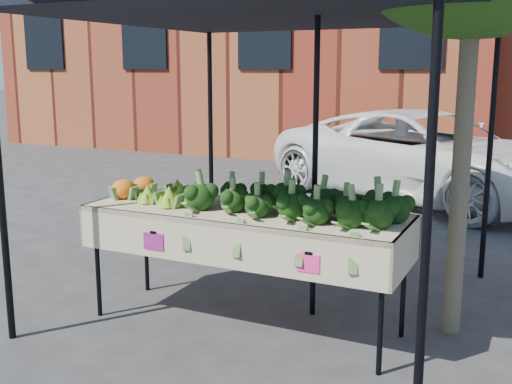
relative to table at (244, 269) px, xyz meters
name	(u,v)px	position (x,y,z in m)	size (l,w,h in m)	color
ground	(233,328)	(-0.05, -0.08, -0.45)	(90.00, 90.00, 0.00)	#2D2D2F
table	(244,269)	(0.00, 0.00, 0.00)	(2.40, 0.81, 0.90)	#C2AC8D
canopy	(277,139)	(0.03, 0.52, 0.92)	(3.16, 3.16, 2.74)	black
broccoli_heap	(295,197)	(0.39, 0.03, 0.58)	(1.60, 0.57, 0.26)	black
romanesco_cluster	(170,188)	(-0.67, 0.04, 0.55)	(0.43, 0.57, 0.20)	#82B428
cauliflower_pair	(134,185)	(-1.04, 0.07, 0.54)	(0.23, 0.43, 0.18)	orange
vehicle	(432,36)	(0.29, 5.32, 1.92)	(2.19, 1.32, 4.75)	white
street_tree	(467,78)	(1.43, 0.59, 1.40)	(1.88, 1.88, 3.71)	#1E4C14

